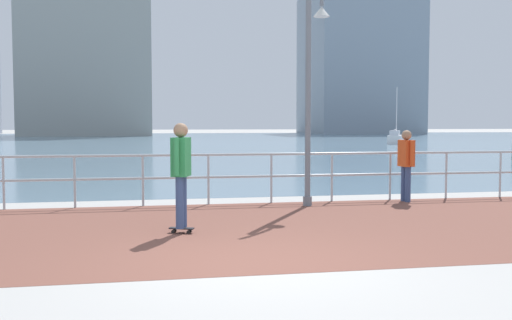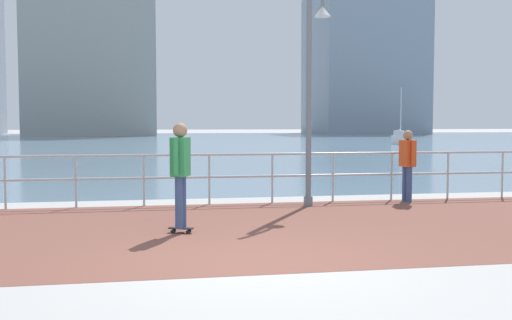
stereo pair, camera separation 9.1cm
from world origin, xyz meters
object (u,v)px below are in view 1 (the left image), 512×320
at_px(lamppost, 312,77).
at_px(skateboarder, 181,167).
at_px(sailboat_yellow, 396,138).
at_px(bystander, 406,160).

height_order(lamppost, skateboarder, lamppost).
distance_m(lamppost, skateboarder, 4.38).
bearing_deg(sailboat_yellow, skateboarder, -118.48).
bearing_deg(lamppost, skateboarder, -136.91).
relative_size(lamppost, skateboarder, 2.81).
relative_size(skateboarder, bystander, 1.10).
bearing_deg(bystander, lamppost, -176.59).
bearing_deg(sailboat_yellow, bystander, -113.61).
xyz_separation_m(bystander, sailboat_yellow, (15.00, 34.31, -0.49)).
bearing_deg(skateboarder, lamppost, 43.09).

